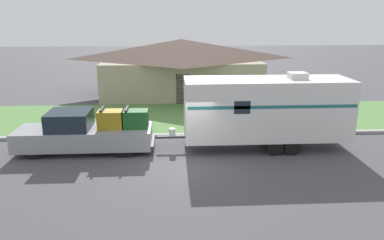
% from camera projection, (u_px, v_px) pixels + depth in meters
% --- Properties ---
extents(ground_plane, '(120.00, 120.00, 0.00)m').
position_uv_depth(ground_plane, '(186.00, 164.00, 15.64)').
color(ground_plane, '#47474C').
extents(curb_strip, '(80.00, 0.30, 0.14)m').
position_uv_depth(curb_strip, '(183.00, 135.00, 19.23)').
color(curb_strip, '#999993').
rests_on(curb_strip, ground_plane).
extents(lawn_strip, '(80.00, 7.00, 0.03)m').
position_uv_depth(lawn_strip, '(181.00, 117.00, 22.74)').
color(lawn_strip, '#568442').
rests_on(lawn_strip, ground_plane).
extents(house_across_street, '(12.56, 8.00, 4.21)m').
position_uv_depth(house_across_street, '(181.00, 66.00, 29.10)').
color(house_across_street, gray).
rests_on(house_across_street, ground_plane).
extents(pickup_truck, '(6.17, 1.98, 2.02)m').
position_uv_depth(pickup_truck, '(86.00, 133.00, 16.95)').
color(pickup_truck, black).
rests_on(pickup_truck, ground_plane).
extents(travel_trailer, '(8.79, 2.32, 3.54)m').
position_uv_depth(travel_trailer, '(266.00, 108.00, 17.14)').
color(travel_trailer, black).
rests_on(travel_trailer, ground_plane).
extents(mailbox, '(0.48, 0.20, 1.24)m').
position_uv_depth(mailbox, '(83.00, 115.00, 19.63)').
color(mailbox, brown).
rests_on(mailbox, ground_plane).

